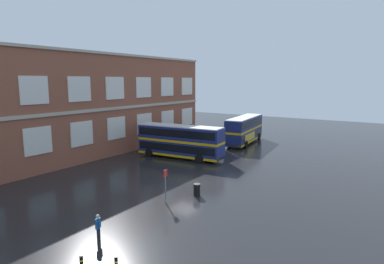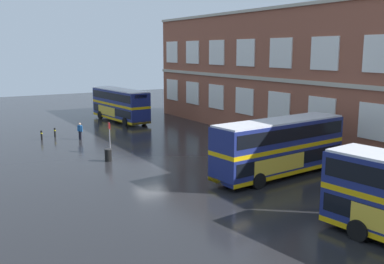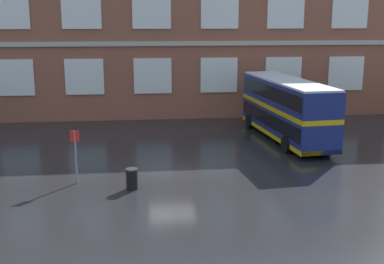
{
  "view_description": "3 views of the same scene",
  "coord_description": "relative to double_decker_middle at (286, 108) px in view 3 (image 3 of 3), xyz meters",
  "views": [
    {
      "loc": [
        -24.24,
        -16.83,
        9.59
      ],
      "look_at": [
        4.38,
        2.03,
        4.15
      ],
      "focal_mm": 30.48,
      "sensor_mm": 36.0,
      "label": 1
    },
    {
      "loc": [
        31.08,
        -14.81,
        8.89
      ],
      "look_at": [
        4.4,
        1.27,
        3.08
      ],
      "focal_mm": 41.1,
      "sensor_mm": 36.0,
      "label": 2
    },
    {
      "loc": [
        -1.83,
        -25.65,
        8.06
      ],
      "look_at": [
        1.25,
        1.43,
        1.79
      ],
      "focal_mm": 46.45,
      "sensor_mm": 36.0,
      "label": 3
    }
  ],
  "objects": [
    {
      "name": "ground_plane",
      "position": [
        -8.19,
        -4.28,
        -2.15
      ],
      "size": [
        120.0,
        120.0,
        0.0
      ],
      "primitive_type": "plane",
      "color": "black"
    },
    {
      "name": "brick_terminal_building",
      "position": [
        -8.66,
        11.7,
        4.2
      ],
      "size": [
        48.13,
        8.19,
        12.99
      ],
      "color": "brown",
      "rests_on": "ground"
    },
    {
      "name": "bus_stand_flag",
      "position": [
        -13.06,
        -7.85,
        -0.51
      ],
      "size": [
        0.44,
        0.1,
        2.7
      ],
      "color": "slate",
      "rests_on": "ground"
    },
    {
      "name": "double_decker_middle",
      "position": [
        0.0,
        0.0,
        0.0
      ],
      "size": [
        3.63,
        11.19,
        4.07
      ],
      "color": "navy",
      "rests_on": "ground"
    },
    {
      "name": "station_litter_bin",
      "position": [
        -10.32,
        -9.03,
        -1.63
      ],
      "size": [
        0.6,
        0.6,
        1.03
      ],
      "color": "black",
      "rests_on": "ground"
    }
  ]
}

